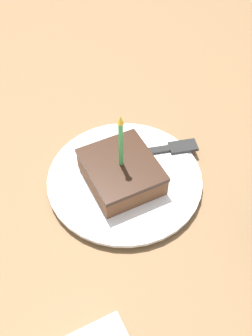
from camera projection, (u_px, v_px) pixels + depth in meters
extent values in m
cube|color=brown|center=(119.00, 181.00, 0.63)|extent=(2.40, 2.40, 0.04)
cylinder|color=silver|center=(126.00, 179.00, 0.60)|extent=(0.22, 0.22, 0.01)
cylinder|color=silver|center=(126.00, 178.00, 0.59)|extent=(0.23, 0.23, 0.01)
cube|color=brown|center=(121.00, 173.00, 0.57)|extent=(0.10, 0.11, 0.03)
cube|color=black|center=(121.00, 165.00, 0.56)|extent=(0.10, 0.11, 0.01)
cylinder|color=#4CBF66|center=(121.00, 145.00, 0.53)|extent=(0.01, 0.01, 0.08)
cone|color=yellow|center=(120.00, 120.00, 0.49)|extent=(0.01, 0.01, 0.01)
cube|color=#262626|center=(129.00, 154.00, 0.61)|extent=(0.13, 0.05, 0.00)
cube|color=#262626|center=(183.00, 146.00, 0.63)|extent=(0.05, 0.03, 0.00)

